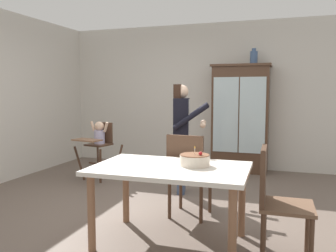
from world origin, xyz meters
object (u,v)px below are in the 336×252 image
at_px(adult_person, 182,125).
at_px(dining_chair_far_side, 188,170).
at_px(birthday_cake, 195,160).
at_px(china_cabinet, 240,118).
at_px(high_chair_with_toddler, 99,140).
at_px(dining_table, 170,177).
at_px(ceramic_vase, 254,57).
at_px(dining_chair_right_end, 275,195).

distance_m(adult_person, dining_chair_far_side, 1.07).
bearing_deg(birthday_cake, china_cabinet, 89.33).
bearing_deg(high_chair_with_toddler, dining_table, -34.43).
distance_m(adult_person, birthday_cake, 1.62).
height_order(dining_table, birthday_cake, birthday_cake).
bearing_deg(china_cabinet, dining_table, -94.31).
bearing_deg(adult_person, high_chair_with_toddler, 66.44).
height_order(china_cabinet, ceramic_vase, ceramic_vase).
relative_size(high_chair_with_toddler, dining_chair_far_side, 0.99).
relative_size(china_cabinet, dining_chair_right_end, 1.98).
xyz_separation_m(ceramic_vase, dining_table, (-0.46, -3.25, -1.38)).
xyz_separation_m(dining_table, dining_chair_right_end, (0.93, 0.02, -0.09)).
xyz_separation_m(high_chair_with_toddler, birthday_cake, (2.06, -1.82, 0.14)).
relative_size(high_chair_with_toddler, birthday_cake, 3.39).
relative_size(high_chair_with_toddler, adult_person, 0.62).
distance_m(china_cabinet, dining_table, 3.27).
bearing_deg(china_cabinet, high_chair_with_toddler, -147.83).
height_order(china_cabinet, high_chair_with_toddler, china_cabinet).
height_order(ceramic_vase, high_chair_with_toddler, ceramic_vase).
relative_size(high_chair_with_toddler, dining_table, 0.66).
bearing_deg(high_chair_with_toddler, ceramic_vase, 41.40).
distance_m(ceramic_vase, dining_chair_right_end, 3.58).
bearing_deg(ceramic_vase, adult_person, -116.41).
xyz_separation_m(dining_table, dining_chair_far_side, (-0.02, 0.68, -0.09)).
height_order(dining_table, dining_chair_far_side, dining_chair_far_side).
bearing_deg(adult_person, dining_table, -179.17).
xyz_separation_m(china_cabinet, high_chair_with_toddler, (-2.10, -1.32, -0.30)).
bearing_deg(birthday_cake, high_chair_with_toddler, 138.53).
bearing_deg(high_chair_with_toddler, dining_chair_far_side, -22.56).
relative_size(birthday_cake, dining_chair_right_end, 0.29).
relative_size(china_cabinet, high_chair_with_toddler, 2.01).
xyz_separation_m(ceramic_vase, adult_person, (-0.81, -1.64, -1.06)).
relative_size(adult_person, birthday_cake, 5.47).
bearing_deg(dining_chair_right_end, dining_chair_far_side, 53.96).
bearing_deg(high_chair_with_toddler, china_cabinet, 43.74).
xyz_separation_m(high_chair_with_toddler, dining_chair_far_side, (1.84, -1.25, -0.10)).
bearing_deg(dining_table, china_cabinet, 85.69).
distance_m(china_cabinet, dining_chair_far_side, 2.61).
bearing_deg(dining_chair_right_end, adult_person, 37.79).
xyz_separation_m(dining_table, birthday_cake, (0.21, 0.10, 0.15)).
bearing_deg(ceramic_vase, birthday_cake, -94.49).
height_order(dining_table, dining_chair_right_end, dining_chair_right_end).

